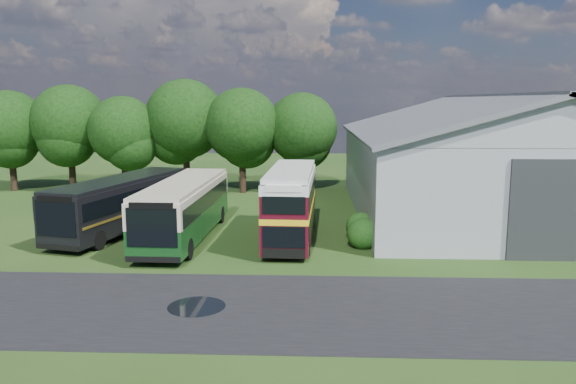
{
  "coord_description": "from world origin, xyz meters",
  "views": [
    {
      "loc": [
        2.83,
        -23.16,
        7.76
      ],
      "look_at": [
        1.52,
        8.0,
        2.66
      ],
      "focal_mm": 35.0,
      "sensor_mm": 36.0,
      "label": 1
    }
  ],
  "objects_px": {
    "bus_green_single": "(185,208)",
    "bus_maroon_double": "(291,205)",
    "storage_shed": "(488,153)",
    "bus_dark_single": "(122,203)"
  },
  "relations": [
    {
      "from": "bus_maroon_double",
      "to": "bus_dark_single",
      "type": "bearing_deg",
      "value": 172.41
    },
    {
      "from": "bus_maroon_double",
      "to": "storage_shed",
      "type": "bearing_deg",
      "value": 34.73
    },
    {
      "from": "bus_green_single",
      "to": "bus_dark_single",
      "type": "relative_size",
      "value": 1.01
    },
    {
      "from": "storage_shed",
      "to": "bus_dark_single",
      "type": "xyz_separation_m",
      "value": [
        -23.48,
        -6.71,
        -2.46
      ]
    },
    {
      "from": "bus_green_single",
      "to": "bus_maroon_double",
      "type": "height_order",
      "value": "bus_maroon_double"
    },
    {
      "from": "storage_shed",
      "to": "bus_green_single",
      "type": "height_order",
      "value": "storage_shed"
    },
    {
      "from": "bus_green_single",
      "to": "bus_maroon_double",
      "type": "relative_size",
      "value": 1.26
    },
    {
      "from": "storage_shed",
      "to": "bus_maroon_double",
      "type": "height_order",
      "value": "storage_shed"
    },
    {
      "from": "storage_shed",
      "to": "bus_green_single",
      "type": "xyz_separation_m",
      "value": [
        -19.3,
        -8.37,
        -2.41
      ]
    },
    {
      "from": "bus_green_single",
      "to": "bus_maroon_double",
      "type": "xyz_separation_m",
      "value": [
        6.01,
        -0.1,
        0.27
      ]
    }
  ]
}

